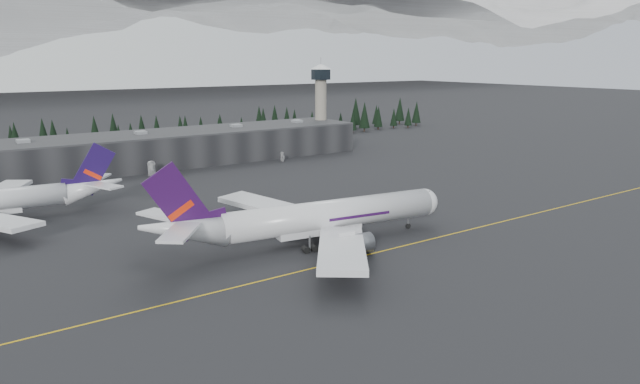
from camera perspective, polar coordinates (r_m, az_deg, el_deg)
ground at (r=124.78m, az=5.25°, el=-5.76°), size 1400.00×1400.00×0.00m
taxiline at (r=123.34m, az=5.85°, el=-6.00°), size 400.00×0.40×0.02m
terminal at (r=230.83m, az=-15.02°, el=4.26°), size 160.00×30.00×12.60m
control_tower at (r=265.98m, az=0.08°, el=9.55°), size 10.00×10.00×37.70m
treeline at (r=265.52m, az=-17.77°, el=5.46°), size 360.00×20.00×15.00m
jet_main at (r=126.06m, az=-1.40°, el=-2.68°), size 71.40×65.49×21.07m
gse_vehicle_a at (r=209.12m, az=-16.48°, el=1.73°), size 2.66×5.62×1.55m
gse_vehicle_b at (r=230.01m, az=-3.75°, el=3.23°), size 4.04×1.84×1.34m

